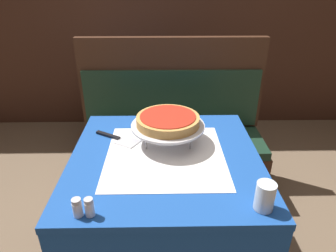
{
  "coord_description": "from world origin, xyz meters",
  "views": [
    {
      "loc": [
        -0.01,
        -1.16,
        1.52
      ],
      "look_at": [
        0.01,
        0.09,
        0.88
      ],
      "focal_mm": 32.0,
      "sensor_mm": 36.0,
      "label": 1
    }
  ],
  "objects_px": {
    "pizza_server": "(118,139)",
    "condiment_caddy": "(141,60)",
    "pepper_shaker": "(89,207)",
    "pizza_pan_stand": "(168,126)",
    "dining_table_front": "(165,173)",
    "dining_table_rear": "(130,80)",
    "booth_bench": "(172,148)",
    "deep_dish_pizza": "(168,120)",
    "salt_shaker": "(77,208)",
    "water_glass_near": "(265,196)"
  },
  "relations": [
    {
      "from": "pizza_server",
      "to": "condiment_caddy",
      "type": "xyz_separation_m",
      "value": [
        0.03,
        1.41,
        0.03
      ]
    },
    {
      "from": "pepper_shaker",
      "to": "pizza_pan_stand",
      "type": "bearing_deg",
      "value": 60.69
    },
    {
      "from": "dining_table_front",
      "to": "pepper_shaker",
      "type": "xyz_separation_m",
      "value": [
        -0.26,
        -0.38,
        0.14
      ]
    },
    {
      "from": "dining_table_front",
      "to": "pizza_pan_stand",
      "type": "bearing_deg",
      "value": 82.92
    },
    {
      "from": "dining_table_rear",
      "to": "pizza_server",
      "type": "relative_size",
      "value": 3.16
    },
    {
      "from": "pizza_server",
      "to": "pepper_shaker",
      "type": "height_order",
      "value": "pepper_shaker"
    },
    {
      "from": "booth_bench",
      "to": "deep_dish_pizza",
      "type": "xyz_separation_m",
      "value": [
        -0.04,
        -0.67,
        0.57
      ]
    },
    {
      "from": "booth_bench",
      "to": "pepper_shaker",
      "type": "xyz_separation_m",
      "value": [
        -0.32,
        -1.16,
        0.48
      ]
    },
    {
      "from": "pizza_pan_stand",
      "to": "deep_dish_pizza",
      "type": "distance_m",
      "value": 0.03
    },
    {
      "from": "dining_table_rear",
      "to": "deep_dish_pizza",
      "type": "relative_size",
      "value": 2.54
    },
    {
      "from": "dining_table_front",
      "to": "booth_bench",
      "type": "bearing_deg",
      "value": 85.87
    },
    {
      "from": "dining_table_rear",
      "to": "salt_shaker",
      "type": "distance_m",
      "value": 1.88
    },
    {
      "from": "pizza_pan_stand",
      "to": "condiment_caddy",
      "type": "height_order",
      "value": "condiment_caddy"
    },
    {
      "from": "pizza_pan_stand",
      "to": "condiment_caddy",
      "type": "relative_size",
      "value": 2.13
    },
    {
      "from": "dining_table_rear",
      "to": "deep_dish_pizza",
      "type": "bearing_deg",
      "value": -76.75
    },
    {
      "from": "booth_bench",
      "to": "pepper_shaker",
      "type": "bearing_deg",
      "value": -105.31
    },
    {
      "from": "pepper_shaker",
      "to": "condiment_caddy",
      "type": "relative_size",
      "value": 0.43
    },
    {
      "from": "deep_dish_pizza",
      "to": "salt_shaker",
      "type": "xyz_separation_m",
      "value": [
        -0.32,
        -0.49,
        -0.09
      ]
    },
    {
      "from": "deep_dish_pizza",
      "to": "condiment_caddy",
      "type": "bearing_deg",
      "value": 98.85
    },
    {
      "from": "dining_table_front",
      "to": "pizza_server",
      "type": "height_order",
      "value": "pizza_server"
    },
    {
      "from": "deep_dish_pizza",
      "to": "water_glass_near",
      "type": "bearing_deg",
      "value": -54.84
    },
    {
      "from": "booth_bench",
      "to": "condiment_caddy",
      "type": "bearing_deg",
      "value": 109.06
    },
    {
      "from": "deep_dish_pizza",
      "to": "water_glass_near",
      "type": "distance_m",
      "value": 0.58
    },
    {
      "from": "dining_table_rear",
      "to": "pizza_server",
      "type": "height_order",
      "value": "pizza_server"
    },
    {
      "from": "pizza_pan_stand",
      "to": "dining_table_rear",
      "type": "bearing_deg",
      "value": 103.25
    },
    {
      "from": "pizza_server",
      "to": "deep_dish_pizza",
      "type": "bearing_deg",
      "value": -8.33
    },
    {
      "from": "dining_table_rear",
      "to": "condiment_caddy",
      "type": "xyz_separation_m",
      "value": [
        0.1,
        0.06,
        0.16
      ]
    },
    {
      "from": "water_glass_near",
      "to": "pepper_shaker",
      "type": "relative_size",
      "value": 1.49
    },
    {
      "from": "dining_table_rear",
      "to": "salt_shaker",
      "type": "height_order",
      "value": "salt_shaker"
    },
    {
      "from": "dining_table_front",
      "to": "salt_shaker",
      "type": "distance_m",
      "value": 0.5
    },
    {
      "from": "pizza_server",
      "to": "salt_shaker",
      "type": "xyz_separation_m",
      "value": [
        -0.07,
        -0.53,
        0.03
      ]
    },
    {
      "from": "booth_bench",
      "to": "salt_shaker",
      "type": "distance_m",
      "value": 1.31
    },
    {
      "from": "booth_bench",
      "to": "salt_shaker",
      "type": "relative_size",
      "value": 19.24
    },
    {
      "from": "dining_table_rear",
      "to": "salt_shaker",
      "type": "xyz_separation_m",
      "value": [
        0.01,
        -1.87,
        0.17
      ]
    },
    {
      "from": "dining_table_front",
      "to": "pepper_shaker",
      "type": "height_order",
      "value": "pepper_shaker"
    },
    {
      "from": "dining_table_rear",
      "to": "condiment_caddy",
      "type": "relative_size",
      "value": 4.6
    },
    {
      "from": "dining_table_front",
      "to": "booth_bench",
      "type": "xyz_separation_m",
      "value": [
        0.06,
        0.79,
        -0.34
      ]
    },
    {
      "from": "dining_table_front",
      "to": "pizza_server",
      "type": "xyz_separation_m",
      "value": [
        -0.24,
        0.15,
        0.11
      ]
    },
    {
      "from": "booth_bench",
      "to": "condiment_caddy",
      "type": "height_order",
      "value": "booth_bench"
    },
    {
      "from": "pizza_server",
      "to": "pepper_shaker",
      "type": "distance_m",
      "value": 0.53
    },
    {
      "from": "booth_bench",
      "to": "pepper_shaker",
      "type": "height_order",
      "value": "booth_bench"
    },
    {
      "from": "booth_bench",
      "to": "pizza_pan_stand",
      "type": "bearing_deg",
      "value": -93.62
    },
    {
      "from": "pizza_server",
      "to": "salt_shaker",
      "type": "bearing_deg",
      "value": -97.25
    },
    {
      "from": "dining_table_front",
      "to": "condiment_caddy",
      "type": "bearing_deg",
      "value": 97.69
    },
    {
      "from": "dining_table_front",
      "to": "dining_table_rear",
      "type": "bearing_deg",
      "value": 101.74
    },
    {
      "from": "dining_table_rear",
      "to": "deep_dish_pizza",
      "type": "xyz_separation_m",
      "value": [
        0.33,
        -1.38,
        0.25
      ]
    },
    {
      "from": "salt_shaker",
      "to": "condiment_caddy",
      "type": "xyz_separation_m",
      "value": [
        0.09,
        1.94,
        -0.0
      ]
    },
    {
      "from": "dining_table_rear",
      "to": "pepper_shaker",
      "type": "height_order",
      "value": "pepper_shaker"
    },
    {
      "from": "dining_table_rear",
      "to": "pizza_pan_stand",
      "type": "bearing_deg",
      "value": -76.75
    },
    {
      "from": "pizza_server",
      "to": "condiment_caddy",
      "type": "bearing_deg",
      "value": 88.98
    }
  ]
}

